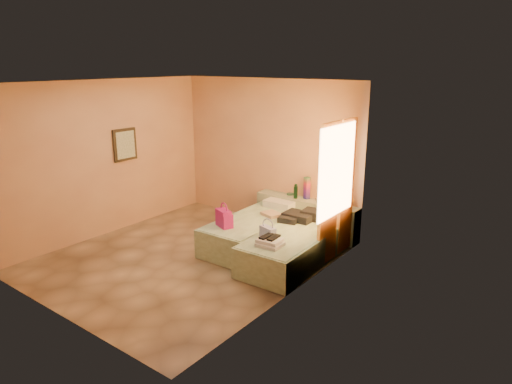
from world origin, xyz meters
TOP-DOWN VIEW (x-y plane):
  - ground at (0.00, 0.00)m, footprint 4.50×4.50m
  - room_walls at (0.21, 0.57)m, footprint 4.02×4.51m
  - headboard_ledge at (0.98, 2.10)m, footprint 2.05×0.30m
  - bed_left at (0.56, 1.05)m, footprint 0.96×2.03m
  - bed_right at (1.50, 0.85)m, footprint 0.96×2.03m
  - water_bottle at (0.76, 2.06)m, footprint 0.09×0.09m
  - rainbow_box at (0.94, 2.16)m, footprint 0.12×0.12m
  - small_dish at (0.57, 2.18)m, footprint 0.17×0.17m
  - green_book at (1.38, 2.15)m, footprint 0.21×0.15m
  - flower_vase at (1.81, 2.09)m, footprint 0.20×0.20m
  - magenta_handbag at (0.42, 0.43)m, footprint 0.35×0.28m
  - khaki_garment at (0.72, 1.33)m, footprint 0.38×0.34m
  - clothes_pile at (1.27, 1.44)m, footprint 0.62×0.62m
  - blue_handbag at (1.27, 0.45)m, footprint 0.30×0.18m
  - towel_stack at (1.49, 0.21)m, footprint 0.37×0.32m
  - sandal_pair at (1.44, 0.26)m, footprint 0.20×0.26m

SIDE VIEW (x-z plane):
  - ground at x=0.00m, z-range 0.00..0.00m
  - bed_left at x=0.56m, z-range 0.00..0.50m
  - bed_right at x=1.50m, z-range 0.00..0.50m
  - headboard_ledge at x=0.98m, z-range 0.00..0.65m
  - khaki_garment at x=0.72m, z-range 0.50..0.55m
  - towel_stack at x=1.49m, z-range 0.50..0.60m
  - clothes_pile at x=1.27m, z-range 0.50..0.66m
  - blue_handbag at x=1.27m, z-range 0.50..0.68m
  - sandal_pair at x=1.44m, z-range 0.60..0.63m
  - magenta_handbag at x=0.42m, z-range 0.50..0.79m
  - small_dish at x=0.57m, z-range 0.65..0.68m
  - green_book at x=1.38m, z-range 0.65..0.68m
  - flower_vase at x=1.81m, z-range 0.65..0.90m
  - water_bottle at x=0.76m, z-range 0.65..0.91m
  - rainbow_box at x=0.94m, z-range 0.65..1.06m
  - room_walls at x=0.21m, z-range 0.38..3.19m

